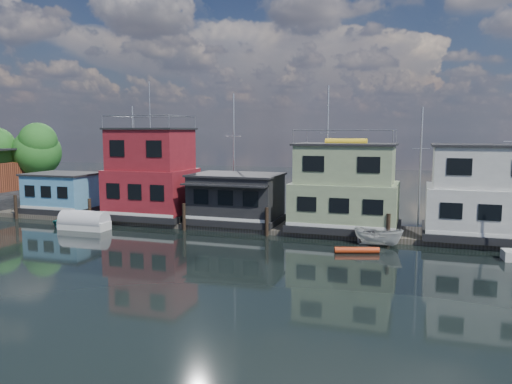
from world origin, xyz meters
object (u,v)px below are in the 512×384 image
(houseboat_dark, at_px, (236,198))
(dinghy_teal, at_px, (79,221))
(houseboat_blue, at_px, (63,193))
(motorboat, at_px, (378,237))
(red_kayak, at_px, (357,250))
(tarp_runabout, at_px, (84,222))
(houseboat_red, at_px, (151,175))
(houseboat_green, at_px, (345,189))
(houseboat_white, at_px, (486,194))

(houseboat_dark, bearing_deg, dinghy_teal, -162.42)
(houseboat_blue, bearing_deg, houseboat_dark, -0.06)
(houseboat_dark, relative_size, motorboat, 2.12)
(red_kayak, xyz_separation_m, tarp_runabout, (-22.12, 1.11, 0.41))
(houseboat_red, distance_m, red_kayak, 20.10)
(dinghy_teal, bearing_deg, houseboat_green, -94.92)
(houseboat_white, xyz_separation_m, dinghy_teal, (-31.70, -4.04, -3.12))
(houseboat_red, distance_m, tarp_runabout, 7.01)
(houseboat_blue, xyz_separation_m, houseboat_white, (36.50, 0.00, 1.33))
(houseboat_white, relative_size, motorboat, 2.41)
(tarp_runabout, height_order, dinghy_teal, tarp_runabout)
(houseboat_white, relative_size, red_kayak, 2.87)
(houseboat_blue, distance_m, motorboat, 29.65)
(houseboat_dark, bearing_deg, houseboat_blue, 179.94)
(houseboat_green, relative_size, motorboat, 2.41)
(houseboat_blue, distance_m, houseboat_red, 9.69)
(houseboat_red, distance_m, motorboat, 20.50)
(houseboat_dark, relative_size, red_kayak, 2.53)
(motorboat, bearing_deg, tarp_runabout, 107.13)
(houseboat_red, xyz_separation_m, motorboat, (19.89, -3.63, -3.43))
(red_kayak, distance_m, motorboat, 2.82)
(houseboat_green, bearing_deg, dinghy_teal, -169.45)
(houseboat_red, relative_size, dinghy_teal, 2.92)
(houseboat_red, xyz_separation_m, houseboat_green, (17.00, 0.00, -0.55))
(houseboat_green, distance_m, dinghy_teal, 22.29)
(houseboat_green, distance_m, houseboat_white, 10.00)
(houseboat_dark, height_order, houseboat_green, houseboat_green)
(houseboat_green, relative_size, houseboat_white, 1.00)
(houseboat_green, relative_size, red_kayak, 2.87)
(houseboat_white, bearing_deg, motorboat, -152.97)
(houseboat_blue, xyz_separation_m, dinghy_teal, (4.80, -4.04, -1.78))
(tarp_runabout, bearing_deg, houseboat_dark, 22.78)
(dinghy_teal, bearing_deg, houseboat_blue, 34.46)
(houseboat_red, bearing_deg, tarp_runabout, -123.87)
(tarp_runabout, bearing_deg, red_kayak, -3.93)
(houseboat_green, bearing_deg, houseboat_dark, -179.88)
(houseboat_white, bearing_deg, houseboat_green, 180.00)
(houseboat_blue, relative_size, houseboat_green, 0.76)
(houseboat_blue, relative_size, red_kayak, 2.19)
(houseboat_green, bearing_deg, houseboat_white, -0.00)
(houseboat_red, relative_size, red_kayak, 4.05)
(houseboat_green, height_order, tarp_runabout, houseboat_green)
(houseboat_green, xyz_separation_m, houseboat_white, (10.00, -0.00, -0.01))
(houseboat_green, relative_size, dinghy_teal, 2.07)
(houseboat_blue, bearing_deg, dinghy_teal, -40.08)
(houseboat_dark, height_order, tarp_runabout, houseboat_dark)
(houseboat_white, xyz_separation_m, motorboat, (-7.11, -3.63, -2.86))
(houseboat_red, bearing_deg, dinghy_teal, -139.29)
(houseboat_green, bearing_deg, motorboat, -51.49)
(tarp_runabout, bearing_deg, houseboat_red, 55.06)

